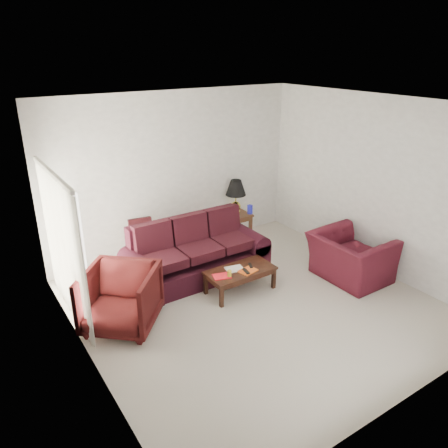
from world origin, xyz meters
The scene contains 19 objects.
floor centered at (0.00, 0.00, 0.00)m, with size 5.00×5.00×0.00m, color beige.
blinds centered at (-2.42, 1.30, 1.08)m, with size 0.10×2.00×2.16m, color silver.
sofa centered at (-0.30, 1.23, 0.50)m, with size 2.44×1.05×1.00m, color black, non-canonical shape.
throw_pillow centered at (-0.93, 2.07, 0.74)m, with size 0.40×0.11×0.40m, color black.
end_table centered at (1.14, 2.15, 0.29)m, with size 0.52×0.52×0.57m, color #50291B, non-canonical shape.
table_lamp centered at (1.18, 2.21, 0.91)m, with size 0.41×0.41×0.68m, color #E7D748, non-canonical shape.
clock centered at (0.90, 2.00, 0.65)m, with size 0.15×0.05×0.15m, color white.
blue_canister centered at (1.39, 2.00, 0.66)m, with size 0.11×0.11×0.18m, color #191CA7.
picture_frame centered at (0.97, 2.36, 0.66)m, with size 0.14×0.02×0.17m, color silver.
floor_lamp centered at (-2.00, 2.20, 0.78)m, with size 0.26×0.26×1.57m, color white, non-canonical shape.
armchair_left centered at (-1.90, 0.58, 0.45)m, with size 0.95×0.98×0.89m, color #3A0D0D.
armchair_right centered at (1.84, -0.23, 0.39)m, with size 1.21×1.06×0.79m, color #45101B.
coffee_table centered at (0.05, 0.45, 0.19)m, with size 1.11×0.56×0.39m, color black, non-canonical shape.
magazine_red centered at (-0.33, 0.42, 0.40)m, with size 0.27×0.20×0.02m, color red.
magazine_white centered at (-0.02, 0.51, 0.40)m, with size 0.28×0.21×0.02m, color white.
magazine_orange centered at (0.12, 0.34, 0.40)m, with size 0.28×0.21×0.02m, color orange.
remote_a centered at (0.06, 0.32, 0.42)m, with size 0.05×0.18×0.02m, color black.
remote_b centered at (0.24, 0.43, 0.42)m, with size 0.05×0.16×0.02m, color black.
yellow_glass centered at (-0.23, 0.35, 0.45)m, with size 0.07×0.07×0.11m, color gold.
Camera 1 is at (-3.57, -4.55, 3.70)m, focal length 35.00 mm.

